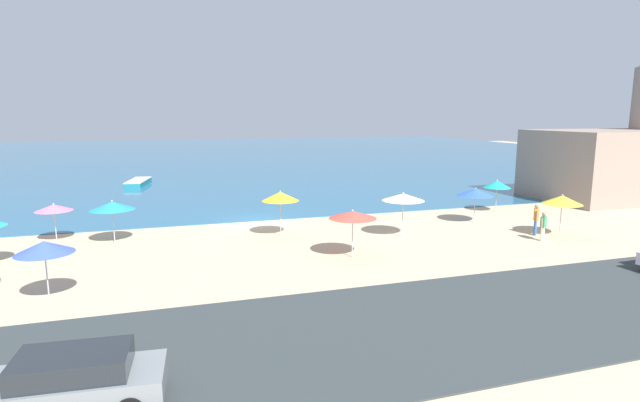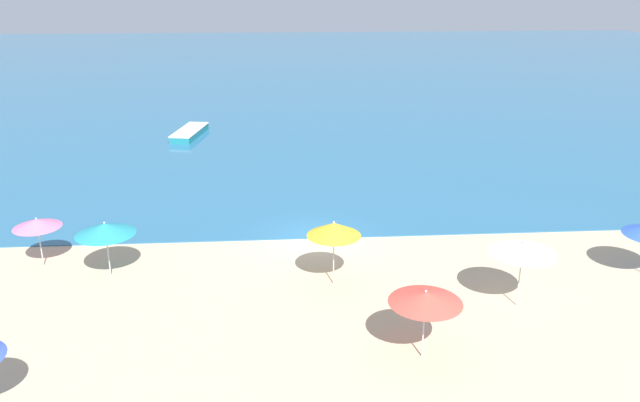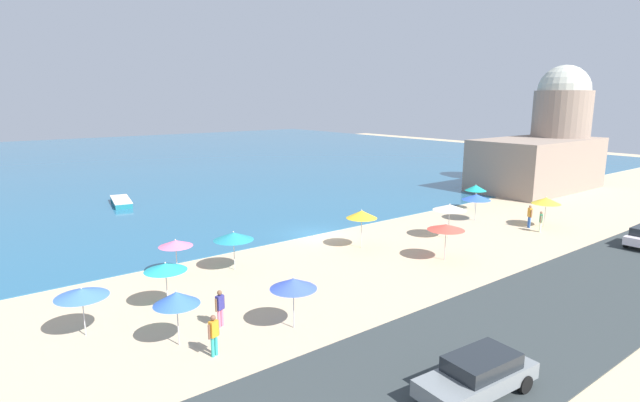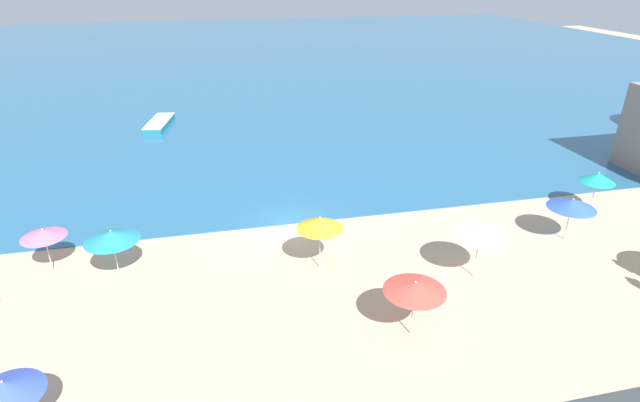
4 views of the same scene
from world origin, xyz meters
name	(u,v)px [view 3 (image 3 of 4)]	position (x,y,z in m)	size (l,w,h in m)	color
ground_plane	(315,235)	(0.00, 0.00, 0.00)	(160.00, 160.00, 0.00)	#C5AC89
sea	(107,162)	(0.00, 55.00, 0.03)	(150.00, 110.00, 0.05)	#276186
coastal_road	(546,315)	(0.00, -18.00, 0.03)	(80.00, 8.00, 0.06)	#303839
beach_umbrella_0	(82,293)	(-17.67, -6.76, 1.96)	(2.22, 2.22, 2.21)	#B2B2B7
beach_umbrella_1	(362,214)	(0.54, -4.53, 2.36)	(2.12, 2.12, 2.69)	#B2B2B7
beach_umbrella_2	(476,197)	(13.42, -4.63, 2.00)	(2.36, 2.36, 2.31)	#B2B2B7
beach_umbrella_3	(450,207)	(7.21, -6.70, 2.33)	(2.43, 2.43, 2.60)	#B2B2B7
beach_umbrella_4	(165,267)	(-13.76, -6.16, 2.11)	(2.05, 2.05, 2.36)	#B2B2B7
beach_umbrella_5	(234,236)	(-8.49, -3.19, 2.08)	(2.39, 2.39, 2.38)	#B2B2B7
beach_umbrella_6	(176,298)	(-14.81, -10.07, 2.07)	(1.91, 1.91, 2.41)	#B2B2B7
beach_umbrella_7	(293,284)	(-10.12, -11.71, 2.09)	(2.10, 2.10, 2.40)	#B2B2B7
beach_umbrella_8	(546,201)	(15.97, -9.31, 2.14)	(2.23, 2.23, 2.46)	#B2B2B7
beach_umbrella_9	(476,188)	(17.00, -2.06, 2.03)	(1.93, 1.93, 2.37)	#B2B2B7
beach_umbrella_10	(446,227)	(2.94, -9.74, 2.15)	(2.34, 2.34, 2.40)	#B2B2B7
beach_umbrella_11	(176,243)	(-11.58, -1.99, 1.93)	(1.95, 1.95, 2.18)	#B2B2B7
bather_0	(214,333)	(-14.05, -11.81, 0.98)	(0.55, 0.32, 1.74)	teal
bather_1	(541,220)	(14.21, -9.93, 0.92)	(0.51, 0.36, 1.64)	#E0F8C9
bather_2	(220,306)	(-12.65, -9.59, 0.97)	(0.54, 0.32, 1.72)	pink
bather_3	(530,215)	(14.76, -8.70, 1.03)	(0.37, 0.50, 1.83)	#3463B9
parked_car_0	(478,374)	(-8.15, -19.89, 0.82)	(4.65, 2.14, 1.43)	slate
skiff_nearshore	(121,202)	(-8.16, 20.18, 0.32)	(2.47, 5.54, 0.53)	#1D7781
harbor_fortress	(548,145)	(33.59, 0.15, 4.83)	(15.64, 8.28, 13.83)	gray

